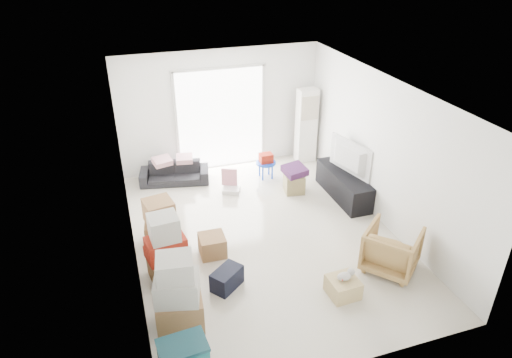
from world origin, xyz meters
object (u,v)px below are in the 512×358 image
object	(u,v)px
ac_tower	(306,126)
tv_console	(344,185)
wood_crate	(343,287)
kids_table	(266,161)
television	(345,170)
sofa	(174,170)
ottoman	(294,183)
armchair	(392,247)

from	to	relation	value
ac_tower	tv_console	xyz separation A→B (m)	(0.05, -1.86, -0.61)
wood_crate	ac_tower	bearing A→B (deg)	73.49
kids_table	wood_crate	world-z (taller)	kids_table
television	sofa	distance (m)	3.64
sofa	kids_table	world-z (taller)	kids_table
ac_tower	kids_table	xyz separation A→B (m)	(-1.19, -0.57, -0.47)
television	kids_table	world-z (taller)	television
tv_console	sofa	distance (m)	3.63
television	kids_table	size ratio (longest dim) A/B	2.00
ac_tower	tv_console	world-z (taller)	ac_tower
ottoman	ac_tower	bearing A→B (deg)	58.38
armchair	kids_table	xyz separation A→B (m)	(-0.87, 3.58, -0.00)
ac_tower	sofa	distance (m)	3.20
tv_console	armchair	xyz separation A→B (m)	(-0.36, -2.29, 0.14)
sofa	wood_crate	size ratio (longest dim) A/B	3.41
tv_console	wood_crate	size ratio (longest dim) A/B	3.75
armchair	kids_table	distance (m)	3.69
ac_tower	sofa	size ratio (longest dim) A/B	1.19
wood_crate	armchair	bearing A→B (deg)	17.78
wood_crate	sofa	bearing A→B (deg)	112.79
ottoman	kids_table	distance (m)	0.88
sofa	ottoman	world-z (taller)	sofa
television	wood_crate	world-z (taller)	television
ottoman	kids_table	xyz separation A→B (m)	(-0.35, 0.78, 0.21)
kids_table	wood_crate	size ratio (longest dim) A/B	1.34
wood_crate	kids_table	bearing A→B (deg)	87.93
television	armchair	distance (m)	2.33
television	ottoman	world-z (taller)	television
television	kids_table	distance (m)	1.80
sofa	kids_table	distance (m)	2.01
ottoman	armchair	bearing A→B (deg)	-79.50
ac_tower	sofa	world-z (taller)	ac_tower
television	sofa	size ratio (longest dim) A/B	0.79
tv_console	wood_crate	distance (m)	2.96
ac_tower	kids_table	size ratio (longest dim) A/B	3.02
ac_tower	wood_crate	world-z (taller)	ac_tower
ac_tower	television	world-z (taller)	ac_tower
television	kids_table	bearing A→B (deg)	30.36
armchair	sofa	bearing A→B (deg)	-5.12
television	wood_crate	distance (m)	3.00
sofa	armchair	distance (m)	4.91
sofa	ottoman	xyz separation A→B (m)	(2.31, -1.20, -0.09)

